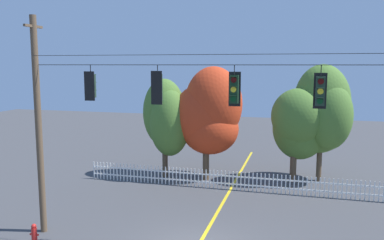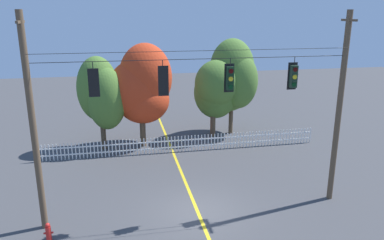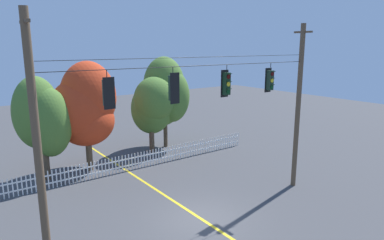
{
  "view_description": "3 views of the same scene",
  "coord_description": "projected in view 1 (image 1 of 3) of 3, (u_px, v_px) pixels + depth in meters",
  "views": [
    {
      "loc": [
        3.7,
        -14.18,
        7.1
      ],
      "look_at": [
        -0.3,
        0.55,
        4.98
      ],
      "focal_mm": 37.61,
      "sensor_mm": 36.0,
      "label": 1
    },
    {
      "loc": [
        -3.31,
        -15.31,
        9.01
      ],
      "look_at": [
        -0.26,
        -0.0,
        4.46
      ],
      "focal_mm": 35.21,
      "sensor_mm": 36.0,
      "label": 2
    },
    {
      "loc": [
        -9.0,
        -11.48,
        7.89
      ],
      "look_at": [
        -0.24,
        0.41,
        4.69
      ],
      "focal_mm": 32.01,
      "sensor_mm": 36.0,
      "label": 3
    }
  ],
  "objects": [
    {
      "name": "signal_support_span",
      "position": [
        196.0,
        132.0,
        14.86
      ],
      "size": [
        13.75,
        1.1,
        9.06
      ],
      "color": "brown",
      "rests_on": "ground"
    },
    {
      "name": "white_picket_fence",
      "position": [
        241.0,
        181.0,
        22.73
      ],
      "size": [
        18.51,
        0.06,
        1.08
      ],
      "color": "white",
      "rests_on": "ground"
    },
    {
      "name": "traffic_signal_northbound_secondary",
      "position": [
        320.0,
        91.0,
        13.53
      ],
      "size": [
        0.43,
        0.38,
        1.48
      ],
      "color": "black"
    },
    {
      "name": "traffic_signal_eastbound_side",
      "position": [
        234.0,
        89.0,
        14.28
      ],
      "size": [
        0.43,
        0.38,
        1.48
      ],
      "color": "black"
    },
    {
      "name": "autumn_oak_far_east",
      "position": [
        298.0,
        123.0,
        24.18
      ],
      "size": [
        3.35,
        3.27,
        5.71
      ],
      "color": "brown",
      "rests_on": "ground"
    },
    {
      "name": "traffic_signal_northbound_primary",
      "position": [
        91.0,
        86.0,
        15.73
      ],
      "size": [
        0.43,
        0.38,
        1.39
      ],
      "color": "black"
    },
    {
      "name": "fire_hydrant",
      "position": [
        34.0,
        233.0,
        16.07
      ],
      "size": [
        0.38,
        0.22,
        0.79
      ],
      "color": "red",
      "rests_on": "ground"
    },
    {
      "name": "autumn_maple_near_fence",
      "position": [
        167.0,
        118.0,
        25.26
      ],
      "size": [
        3.18,
        2.97,
        6.21
      ],
      "color": "brown",
      "rests_on": "ground"
    },
    {
      "name": "autumn_maple_mid",
      "position": [
        208.0,
        115.0,
        24.84
      ],
      "size": [
        4.34,
        3.32,
        6.99
      ],
      "color": "brown",
      "rests_on": "ground"
    },
    {
      "name": "traffic_signal_southbound_primary",
      "position": [
        158.0,
        88.0,
        15.01
      ],
      "size": [
        0.43,
        0.38,
        1.47
      ],
      "color": "black"
    },
    {
      "name": "autumn_maple_far_west",
      "position": [
        321.0,
        114.0,
        24.14
      ],
      "size": [
        3.88,
        3.53,
        7.12
      ],
      "color": "brown",
      "rests_on": "ground"
    }
  ]
}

